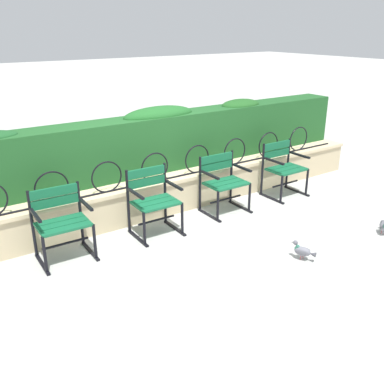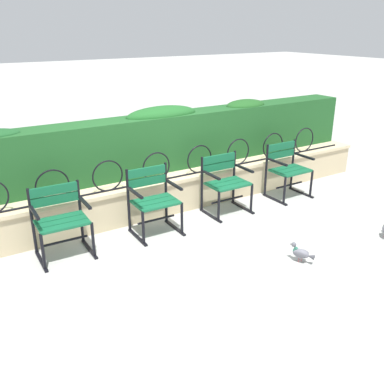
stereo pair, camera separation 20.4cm
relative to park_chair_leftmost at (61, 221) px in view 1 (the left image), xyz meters
name	(u,v)px [view 1 (the left image)]	position (x,y,z in m)	size (l,w,h in m)	color
ground_plane	(198,235)	(1.61, -0.44, -0.46)	(60.00, 60.00, 0.00)	#ADADA8
stone_wall	(162,195)	(1.61, 0.46, -0.19)	(7.45, 0.41, 0.52)	#C6B289
iron_arch_fence	(156,169)	(1.47, 0.38, 0.25)	(6.91, 0.02, 0.42)	black
hedge_row	(147,142)	(1.61, 0.87, 0.49)	(7.30, 0.48, 0.94)	#1E5123
park_chair_leftmost	(61,221)	(0.00, 0.00, 0.00)	(0.62, 0.54, 0.83)	#145B38
park_chair_centre_left	(153,199)	(1.18, -0.04, 0.01)	(0.59, 0.53, 0.86)	#145B38
park_chair_centre_right	(223,181)	(2.36, 0.02, 0.00)	(0.61, 0.53, 0.82)	#145B38
park_chair_rightmost	(283,167)	(3.54, 0.00, 0.00)	(0.61, 0.52, 0.84)	#145B38
pigeon_near_chairs	(303,251)	(2.24, -1.63, -0.34)	(0.18, 0.28, 0.22)	slate
pigeon_far_side	(384,226)	(3.62, -1.77, -0.34)	(0.25, 0.22, 0.22)	slate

